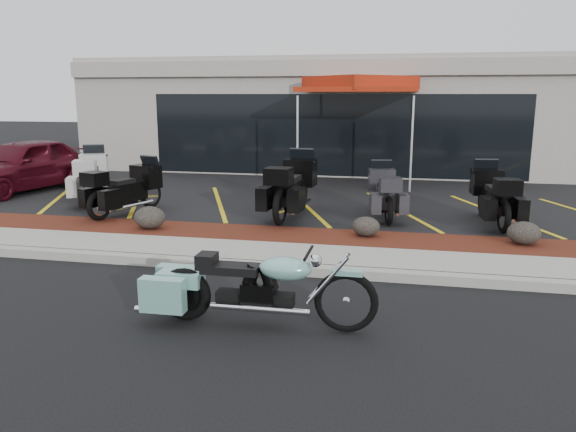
% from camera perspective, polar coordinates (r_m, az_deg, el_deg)
% --- Properties ---
extents(ground, '(90.00, 90.00, 0.00)m').
position_cam_1_polar(ground, '(8.29, -4.86, -7.48)').
color(ground, black).
rests_on(ground, ground).
extents(curb, '(24.00, 0.25, 0.15)m').
position_cam_1_polar(curb, '(9.09, -3.25, -5.17)').
color(curb, gray).
rests_on(curb, ground).
extents(sidewalk, '(24.00, 1.20, 0.15)m').
position_cam_1_polar(sidewalk, '(9.73, -2.19, -3.96)').
color(sidewalk, gray).
rests_on(sidewalk, ground).
extents(mulch_bed, '(24.00, 1.20, 0.16)m').
position_cam_1_polar(mulch_bed, '(10.86, -0.68, -2.20)').
color(mulch_bed, '#3D110D').
rests_on(mulch_bed, ground).
extents(upper_lot, '(26.00, 9.60, 0.15)m').
position_cam_1_polar(upper_lot, '(16.06, 3.46, 2.51)').
color(upper_lot, black).
rests_on(upper_lot, ground).
extents(dealership_building, '(18.00, 8.16, 4.00)m').
position_cam_1_polar(dealership_building, '(22.07, 5.92, 10.17)').
color(dealership_building, gray).
rests_on(dealership_building, ground).
extents(boulder_left, '(0.63, 0.53, 0.45)m').
position_cam_1_polar(boulder_left, '(11.54, -13.87, -0.15)').
color(boulder_left, black).
rests_on(boulder_left, mulch_bed).
extents(boulder_mid, '(0.53, 0.44, 0.37)m').
position_cam_1_polar(boulder_mid, '(10.71, 7.91, -1.06)').
color(boulder_mid, black).
rests_on(boulder_mid, mulch_bed).
extents(boulder_right, '(0.59, 0.49, 0.42)m').
position_cam_1_polar(boulder_right, '(10.87, 22.85, -1.61)').
color(boulder_right, black).
rests_on(boulder_right, mulch_bed).
extents(hero_cruiser, '(2.87, 0.76, 1.01)m').
position_cam_1_polar(hero_cruiser, '(6.71, 5.94, -7.76)').
color(hero_cruiser, '#76B8AA').
rests_on(hero_cruiser, ground).
extents(touring_white, '(1.76, 2.50, 1.36)m').
position_cam_1_polar(touring_white, '(15.64, -19.00, 4.40)').
color(touring_white, silver).
rests_on(touring_white, upper_lot).
extents(touring_black_front, '(1.45, 2.30, 1.25)m').
position_cam_1_polar(touring_black_front, '(13.60, -13.82, 3.38)').
color(touring_black_front, black).
rests_on(touring_black_front, upper_lot).
extents(touring_black_mid, '(1.11, 2.52, 1.43)m').
position_cam_1_polar(touring_black_mid, '(13.11, 1.41, 3.81)').
color(touring_black_mid, black).
rests_on(touring_black_mid, upper_lot).
extents(touring_grey, '(1.11, 2.15, 1.19)m').
position_cam_1_polar(touring_grey, '(13.07, 9.39, 3.09)').
color(touring_grey, '#2D2C31').
rests_on(touring_grey, upper_lot).
extents(touring_black_rear, '(1.08, 2.27, 1.28)m').
position_cam_1_polar(touring_black_rear, '(13.05, 19.34, 2.74)').
color(touring_black_rear, black).
rests_on(touring_black_rear, upper_lot).
extents(parked_car, '(2.52, 4.52, 1.45)m').
position_cam_1_polar(parked_car, '(17.26, -25.35, 4.72)').
color(parked_car, '#420915').
rests_on(parked_car, upper_lot).
extents(traffic_cone, '(0.36, 0.36, 0.50)m').
position_cam_1_polar(traffic_cone, '(15.29, -0.12, 3.28)').
color(traffic_cone, '#D66C07').
rests_on(traffic_cone, upper_lot).
extents(popup_canopy, '(3.97, 3.97, 3.17)m').
position_cam_1_polar(popup_canopy, '(17.35, 7.28, 12.96)').
color(popup_canopy, silver).
rests_on(popup_canopy, upper_lot).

